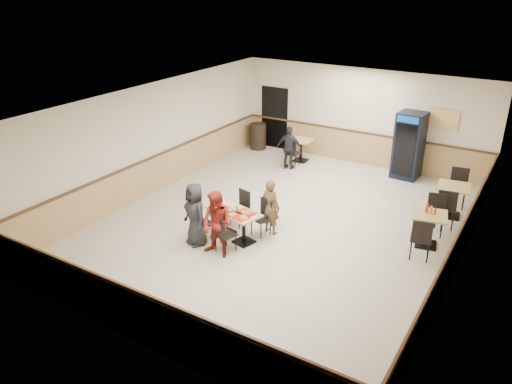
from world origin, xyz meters
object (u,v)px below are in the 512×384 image
Objects in this scene: back_table at (301,147)px; diner_woman_right at (217,225)px; main_table at (234,220)px; side_table_near at (429,225)px; lone_diner at (289,148)px; side_table_far at (453,196)px; diner_woman_left at (195,214)px; pepsi_cooler at (409,145)px; trash_bin at (258,136)px; diner_man_opposite at (271,207)px.

diner_woman_right is at bearing -79.62° from back_table.
side_table_near is (3.85, 1.95, 0.06)m from main_table.
lone_diner is 1.57× the size of side_table_far.
diner_woman_left reaches higher than main_table.
lone_diner is 5.06m from side_table_far.
side_table_near is (4.86, -2.62, -0.17)m from lone_diner.
trash_bin is at bearing -175.71° from pepsi_cooler.
diner_woman_left is at bearing 85.84° from lone_diner.
main_table is at bearing -79.39° from back_table.
diner_woman_right reaches higher than diner_man_opposite.
lone_diner reaches higher than back_table.
trash_bin is at bearing -46.94° from diner_man_opposite.
diner_man_opposite is 0.98× the size of lone_diner.
diner_man_opposite is at bearing -71.41° from back_table.
back_table is at bearing -169.37° from pepsi_cooler.
lone_diner is 1.89× the size of back_table.
diner_man_opposite is 5.40m from pepsi_cooler.
side_table_near is 1.18× the size of back_table.
main_table is 1.64× the size of side_table_near.
pepsi_cooler is at bearing -99.27° from diner_man_opposite.
pepsi_cooler is 5.15m from trash_bin.
diner_man_opposite is 3.52m from side_table_near.
diner_man_opposite reaches higher than back_table.
side_table_near is at bearing -149.41° from diner_man_opposite.
diner_woman_right reaches higher than trash_bin.
diner_woman_right is at bearing 11.38° from diner_woman_left.
main_table is 0.96× the size of diner_woman_left.
diner_woman_left is 0.74× the size of pepsi_cooler.
diner_man_opposite is 1.51× the size of trash_bin.
diner_man_opposite is 0.67× the size of pepsi_cooler.
pepsi_cooler reaches higher than diner_man_opposite.
side_table_far is (0.13, 1.81, 0.03)m from side_table_near.
diner_woman_right is at bearing 82.16° from diner_man_opposite.
diner_woman_left is 6.06m from back_table.
trash_bin is (-6.70, 3.79, -0.07)m from side_table_near.
pepsi_cooler reaches higher than diner_woman_right.
main_table is 1.05× the size of diner_man_opposite.
lone_diner is at bearing -90.00° from back_table.
main_table is at bearing 57.63° from diner_man_opposite.
diner_woman_right is 2.05× the size of back_table.
main_table is 1.61× the size of side_table_far.
diner_man_opposite is at bearing 103.27° from lone_diner.
pepsi_cooler is at bearing 82.02° from main_table.
lone_diner is 0.69× the size of pepsi_cooler.
diner_woman_left is 1.09× the size of diner_man_opposite.
diner_man_opposite is at bearing -137.70° from side_table_far.
trash_bin is (-1.84, 1.16, -0.24)m from lone_diner.
lone_diner is 1.55× the size of trash_bin.
pepsi_cooler is at bearing 90.97° from diner_woman_left.
pepsi_cooler is at bearing 130.15° from side_table_far.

